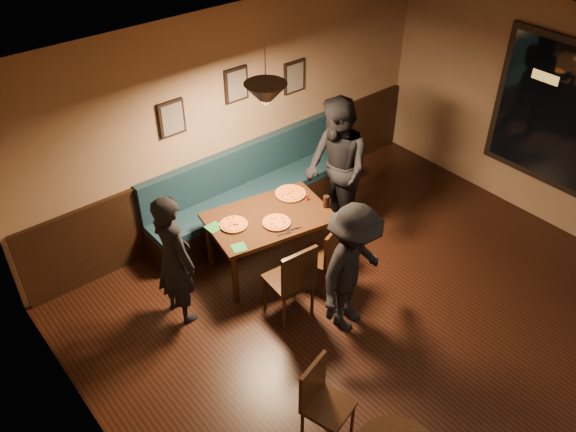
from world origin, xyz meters
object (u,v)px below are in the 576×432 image
Objects in this scene: chair_near_left at (289,278)px; diner_front at (352,269)px; diner_right at (337,170)px; cafe_chair_far at (329,406)px; dining_table at (269,241)px; diner_left at (174,259)px; booth_bench at (254,189)px; tabasco_bottle at (307,197)px; soda_glass at (326,202)px; chair_near_right at (319,256)px.

diner_front is at bearing -49.07° from chair_near_left.
chair_near_left is 0.64× the size of diner_front.
diner_right is 2.17× the size of cafe_chair_far.
diner_left is at bearing -169.31° from dining_table.
tabasco_bottle is (0.13, -0.90, 0.30)m from booth_bench.
diner_front is 1.32m from tabasco_bottle.
diner_right reaches higher than chair_near_left.
chair_near_right is at bearing -139.87° from soda_glass.
diner_right reaches higher than diner_left.
booth_bench is 0.97m from dining_table.
diner_right reaches higher than tabasco_bottle.
booth_bench is 1.15m from diner_right.
diner_left is 1.02× the size of diner_front.
diner_front reaches higher than soda_glass.
diner_right reaches higher than chair_near_right.
chair_near_right is 0.56× the size of diner_left.
cafe_chair_far reaches higher than tabasco_bottle.
tabasco_bottle is at bearing -65.77° from diner_right.
diner_left is 2.33m from diner_right.
booth_bench is at bearing -67.19° from diner_left.
diner_front is (0.09, -1.28, 0.39)m from dining_table.
chair_near_left is 0.56m from chair_near_right.
booth_bench is 3.06× the size of chair_near_left.
cafe_chair_far is at bearing -126.68° from tabasco_bottle.
diner_left is at bearing -99.76° from cafe_chair_far.
diner_left reaches higher than dining_table.
dining_table is 1.31m from diner_left.
diner_right is 17.54× the size of tabasco_bottle.
chair_near_right is 0.47× the size of diner_right.
diner_front is (-0.99, -1.31, -0.16)m from diner_right.
diner_front is 1.14m from soda_glass.
cafe_chair_far is (-0.71, -1.42, -0.06)m from chair_near_left.
soda_glass reaches higher than cafe_chair_far.
chair_near_right is at bearing 17.21° from chair_near_left.
booth_bench is 1.49m from chair_near_right.
chair_near_right is 1.18m from diner_right.
booth_bench is at bearing -131.09° from cafe_chair_far.
diner_right is 0.55m from tabasco_bottle.
diner_right is (0.66, -0.83, 0.43)m from booth_bench.
chair_near_left is 1.59m from cafe_chair_far.
soda_glass is 0.25m from tabasco_bottle.
chair_near_right is at bearing 61.97° from diner_front.
chair_near_right is at bearing -119.12° from tabasco_bottle.
chair_near_right is at bearing -97.20° from booth_bench.
dining_table is at bearing -72.04° from diner_right.
chair_near_right reaches higher than cafe_chair_far.
diner_right is at bearing -149.44° from cafe_chair_far.
chair_near_right is 0.65m from soda_glass.
diner_front reaches higher than chair_near_right.
tabasco_bottle is at bearing 53.66° from diner_front.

